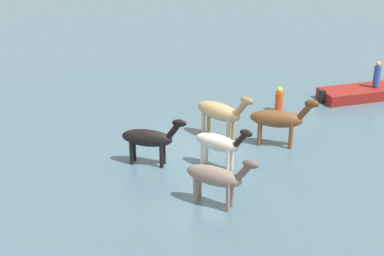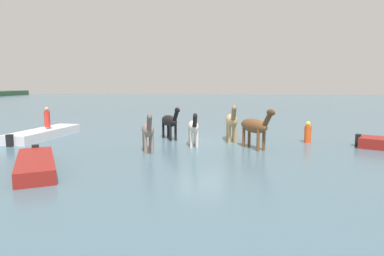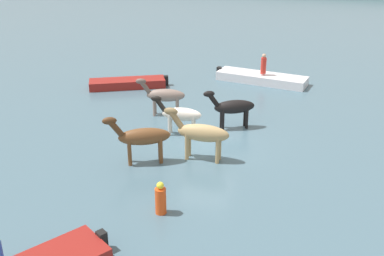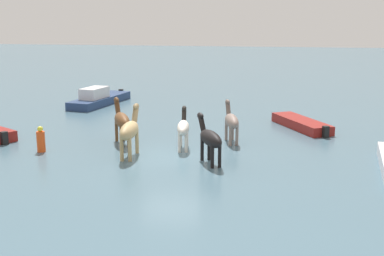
% 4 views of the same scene
% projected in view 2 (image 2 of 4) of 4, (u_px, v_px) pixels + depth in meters
% --- Properties ---
extents(ground_plane, '(162.42, 162.42, 0.00)m').
position_uv_depth(ground_plane, '(200.00, 142.00, 18.12)').
color(ground_plane, '#476675').
extents(horse_mid_herd, '(2.28, 1.53, 1.88)m').
position_uv_depth(horse_mid_herd, '(170.00, 121.00, 18.91)').
color(horse_mid_herd, black).
rests_on(horse_mid_herd, ground_plane).
extents(horse_pinto_flank, '(2.66, 0.72, 2.07)m').
position_uv_depth(horse_pinto_flank, '(232.00, 121.00, 18.23)').
color(horse_pinto_flank, tan).
rests_on(horse_pinto_flank, ground_plane).
extents(horse_gray_outer, '(2.40, 1.05, 1.86)m').
position_uv_depth(horse_gray_outer, '(148.00, 130.00, 15.41)').
color(horse_gray_outer, gray).
rests_on(horse_gray_outer, ground_plane).
extents(horse_chestnut_trailing, '(2.44, 1.61, 2.01)m').
position_uv_depth(horse_chestnut_trailing, '(255.00, 126.00, 16.13)').
color(horse_chestnut_trailing, brown).
rests_on(horse_chestnut_trailing, ground_plane).
extents(horse_rear_stallion, '(2.29, 0.79, 1.77)m').
position_uv_depth(horse_rear_stallion, '(193.00, 127.00, 16.81)').
color(horse_rear_stallion, silver).
rests_on(horse_rear_stallion, ground_plane).
extents(boat_motor_center, '(5.64, 2.12, 0.76)m').
position_uv_depth(boat_motor_center, '(44.00, 135.00, 19.51)').
color(boat_motor_center, silver).
rests_on(boat_motor_center, ground_plane).
extents(boat_dinghy_port, '(4.39, 3.17, 0.73)m').
position_uv_depth(boat_dinghy_port, '(35.00, 166.00, 12.16)').
color(boat_dinghy_port, maroon).
rests_on(boat_dinghy_port, ground_plane).
extents(person_watcher_seated, '(0.32, 0.32, 1.19)m').
position_uv_depth(person_watcher_seated, '(47.00, 118.00, 19.48)').
color(person_watcher_seated, red).
rests_on(person_watcher_seated, boat_motor_center).
extents(buoy_channel_marker, '(0.36, 0.36, 1.14)m').
position_uv_depth(buoy_channel_marker, '(308.00, 133.00, 17.97)').
color(buoy_channel_marker, '#E54C19').
rests_on(buoy_channel_marker, ground_plane).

